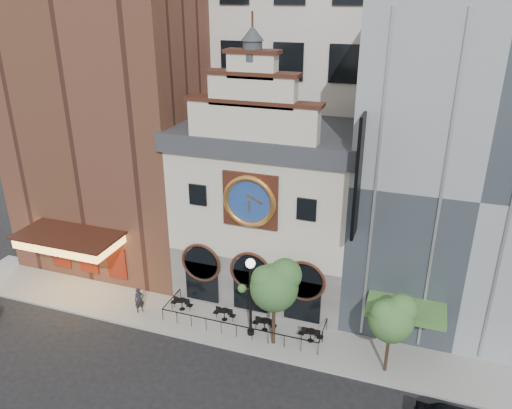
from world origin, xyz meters
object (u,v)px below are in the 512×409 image
object	(u,v)px
bistro_0	(182,304)
bistro_2	(265,324)
bistro_1	(224,314)
lamppost	(251,289)
tree_left	(275,284)
pedestrian	(139,300)
bistro_3	(311,335)
tree_right	(392,317)

from	to	relation	value
bistro_0	bistro_2	bearing A→B (deg)	-2.97
bistro_1	lamppost	distance (m)	3.77
bistro_2	lamppost	world-z (taller)	lamppost
tree_left	pedestrian	bearing A→B (deg)	179.09
pedestrian	tree_left	xyz separation A→B (m)	(9.74, -0.15, 3.39)
bistro_0	lamppost	distance (m)	6.27
lamppost	bistro_3	bearing A→B (deg)	17.78
bistro_0	bistro_3	world-z (taller)	same
bistro_0	tree_left	xyz separation A→B (m)	(7.12, -1.32, 3.83)
bistro_0	tree_right	distance (m)	14.47
tree_left	bistro_3	bearing A→B (deg)	22.74
bistro_1	tree_left	distance (m)	5.57
bistro_2	lamppost	distance (m)	3.11
bistro_0	lamppost	xyz separation A→B (m)	(5.44, -1.01, 2.95)
pedestrian	lamppost	xyz separation A→B (m)	(8.05, 0.16, 2.50)
bistro_2	tree_left	world-z (taller)	tree_left
tree_right	lamppost	bearing A→B (deg)	176.36
bistro_1	pedestrian	world-z (taller)	pedestrian
pedestrian	tree_left	distance (m)	10.31
bistro_1	bistro_2	world-z (taller)	same
lamppost	bistro_0	bearing A→B (deg)	178.64
bistro_0	tree_right	world-z (taller)	tree_right
tree_right	bistro_0	bearing A→B (deg)	173.68
bistro_3	pedestrian	distance (m)	11.89
bistro_3	tree_left	xyz separation A→B (m)	(-2.13, -0.89, 3.83)
bistro_0	bistro_1	world-z (taller)	same
bistro_0	bistro_1	xyz separation A→B (m)	(3.25, -0.14, 0.00)
bistro_1	pedestrian	xyz separation A→B (m)	(-5.87, -1.02, 0.44)
bistro_2	tree_left	bearing A→B (deg)	-46.08
pedestrian	tree_right	bearing A→B (deg)	-50.02
bistro_0	pedestrian	size ratio (longest dim) A/B	0.87
pedestrian	tree_left	bearing A→B (deg)	-49.59
bistro_3	pedestrian	world-z (taller)	pedestrian
bistro_1	tree_right	distance (m)	11.33
bistro_1	pedestrian	distance (m)	5.97
pedestrian	tree_right	distance (m)	16.86
pedestrian	bistro_1	bearing A→B (deg)	-38.79
bistro_1	tree_right	world-z (taller)	tree_right
bistro_1	bistro_3	bearing A→B (deg)	-2.74
bistro_2	lamppost	xyz separation A→B (m)	(-0.72, -0.69, 2.95)
tree_left	tree_right	world-z (taller)	tree_left
bistro_2	pedestrian	xyz separation A→B (m)	(-8.78, -0.84, 0.44)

